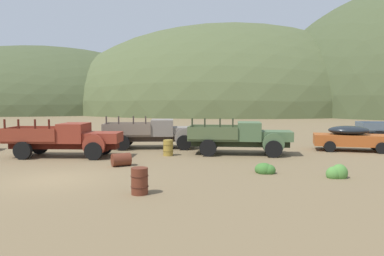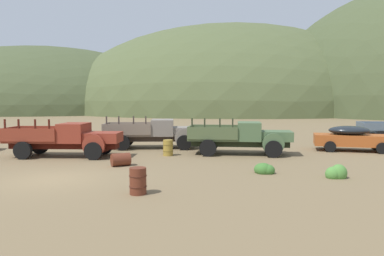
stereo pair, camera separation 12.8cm
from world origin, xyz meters
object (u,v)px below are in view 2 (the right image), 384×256
object	(u,v)px
oil_drum_foreground	(138,181)
oil_drum_by_truck	(168,148)
oil_drum_spare	(121,160)
truck_weathered_green	(247,137)
truck_rust_red	(72,139)
car_oxide_orange	(356,138)
truck_primer_gray	(161,133)

from	to	relation	value
oil_drum_foreground	oil_drum_by_truck	world-z (taller)	oil_drum_foreground
oil_drum_spare	truck_weathered_green	bearing A→B (deg)	24.08
truck_rust_red	truck_weathered_green	size ratio (longest dim) A/B	1.05
oil_drum_foreground	truck_weathered_green	bearing A→B (deg)	55.71
truck_weathered_green	oil_drum_foreground	bearing A→B (deg)	-112.39
car_oxide_orange	oil_drum_by_truck	world-z (taller)	car_oxide_orange
truck_primer_gray	oil_drum_foreground	xyz separation A→B (m)	(-0.84, -11.79, -0.54)
oil_drum_spare	oil_drum_foreground	bearing A→B (deg)	-78.22
truck_primer_gray	oil_drum_spare	bearing A→B (deg)	-104.47
oil_drum_foreground	truck_rust_red	bearing A→B (deg)	115.68
truck_rust_red	truck_weathered_green	bearing A→B (deg)	8.00
truck_rust_red	oil_drum_foreground	world-z (taller)	truck_rust_red
car_oxide_orange	oil_drum_spare	xyz separation A→B (m)	(-14.04, -3.89, -0.50)
oil_drum_foreground	truck_primer_gray	bearing A→B (deg)	85.95
oil_drum_spare	car_oxide_orange	bearing A→B (deg)	15.49
car_oxide_orange	oil_drum_foreground	bearing A→B (deg)	-124.26
truck_weathered_green	oil_drum_foreground	world-z (taller)	truck_weathered_green
oil_drum_foreground	oil_drum_by_truck	xyz separation A→B (m)	(1.23, 8.52, -0.00)
oil_drum_by_truck	oil_drum_spare	bearing A→B (deg)	-127.59
truck_weathered_green	car_oxide_orange	xyz separation A→B (m)	(7.07, 0.77, -0.18)
truck_weathered_green	oil_drum_by_truck	distance (m)	4.64
truck_primer_gray	oil_drum_by_truck	xyz separation A→B (m)	(0.40, -3.27, -0.55)
truck_rust_red	truck_weathered_green	world-z (taller)	same
oil_drum_spare	oil_drum_foreground	world-z (taller)	oil_drum_foreground
truck_rust_red	oil_drum_foreground	xyz separation A→B (m)	(4.11, -8.56, -0.54)
truck_weathered_green	oil_drum_by_truck	xyz separation A→B (m)	(-4.61, -0.04, -0.54)
truck_rust_red	car_oxide_orange	distance (m)	17.04
truck_primer_gray	oil_drum_spare	distance (m)	6.68
car_oxide_orange	oil_drum_by_truck	bearing A→B (deg)	-156.15
truck_primer_gray	oil_drum_foreground	bearing A→B (deg)	-91.26
oil_drum_foreground	oil_drum_by_truck	size ratio (longest dim) A/B	1.01
truck_rust_red	truck_primer_gray	distance (m)	5.91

